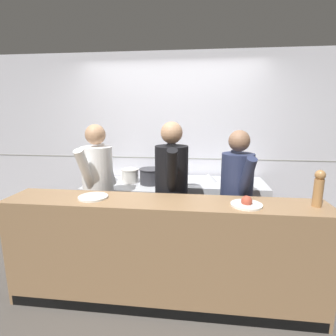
{
  "coord_description": "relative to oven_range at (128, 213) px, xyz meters",
  "views": [
    {
      "loc": [
        0.38,
        -2.35,
        1.8
      ],
      "look_at": [
        0.02,
        0.65,
        1.15
      ],
      "focal_mm": 28.0,
      "sensor_mm": 36.0,
      "label": 1
    }
  ],
  "objects": [
    {
      "name": "ground_plane",
      "position": [
        0.57,
        -0.96,
        -0.43
      ],
      "size": [
        14.0,
        14.0,
        0.0
      ],
      "primitive_type": "plane",
      "color": "#4C4742"
    },
    {
      "name": "wall_back_tiled",
      "position": [
        0.57,
        0.4,
        0.87
      ],
      "size": [
        8.0,
        0.06,
        2.6
      ],
      "color": "silver",
      "rests_on": "ground_plane"
    },
    {
      "name": "oven_range",
      "position": [
        0.0,
        0.0,
        0.0
      ],
      "size": [
        1.08,
        0.71,
        0.86
      ],
      "color": "#232326",
      "rests_on": "ground_plane"
    },
    {
      "name": "prep_counter",
      "position": [
        1.2,
        -0.0,
        0.02
      ],
      "size": [
        1.2,
        0.65,
        0.92
      ],
      "color": "#B7BABF",
      "rests_on": "ground_plane"
    },
    {
      "name": "pass_counter",
      "position": [
        0.64,
        -1.12,
        0.08
      ],
      "size": [
        2.89,
        0.45,
        1.02
      ],
      "color": "#93704C",
      "rests_on": "ground_plane"
    },
    {
      "name": "stock_pot",
      "position": [
        -0.36,
        0.03,
        0.51
      ],
      "size": [
        0.28,
        0.28,
        0.16
      ],
      "color": "beige",
      "rests_on": "oven_range"
    },
    {
      "name": "sauce_pot",
      "position": [
        0.03,
        0.05,
        0.53
      ],
      "size": [
        0.24,
        0.24,
        0.18
      ],
      "color": "beige",
      "rests_on": "oven_range"
    },
    {
      "name": "braising_pot",
      "position": [
        0.32,
        -0.0,
        0.54
      ],
      "size": [
        0.3,
        0.3,
        0.21
      ],
      "color": "#2D2D33",
      "rests_on": "oven_range"
    },
    {
      "name": "mixing_bowl_steel",
      "position": [
        1.08,
        0.02,
        0.53
      ],
      "size": [
        0.24,
        0.24,
        0.1
      ],
      "color": "#B7BABF",
      "rests_on": "prep_counter"
    },
    {
      "name": "chefs_knife",
      "position": [
        0.82,
        -0.15,
        0.49
      ],
      "size": [
        0.4,
        0.13,
        0.02
      ],
      "color": "#B7BABF",
      "rests_on": "prep_counter"
    },
    {
      "name": "plated_dish_main",
      "position": [
        -0.01,
        -1.11,
        0.6
      ],
      "size": [
        0.27,
        0.27,
        0.02
      ],
      "color": "white",
      "rests_on": "pass_counter"
    },
    {
      "name": "plated_dish_appetiser",
      "position": [
        1.36,
        -1.16,
        0.61
      ],
      "size": [
        0.26,
        0.26,
        0.09
      ],
      "color": "white",
      "rests_on": "pass_counter"
    },
    {
      "name": "pepper_mill",
      "position": [
        1.94,
        -1.1,
        0.76
      ],
      "size": [
        0.08,
        0.08,
        0.31
      ],
      "color": "#AD7A47",
      "rests_on": "pass_counter"
    },
    {
      "name": "chef_head_cook",
      "position": [
        -0.17,
        -0.59,
        0.5
      ],
      "size": [
        0.4,
        0.73,
        1.67
      ],
      "rotation": [
        0.0,
        0.0,
        -0.19
      ],
      "color": "black",
      "rests_on": "ground_plane"
    },
    {
      "name": "chef_sous",
      "position": [
        0.67,
        -0.65,
        0.52
      ],
      "size": [
        0.39,
        0.75,
        1.71
      ],
      "rotation": [
        0.0,
        0.0,
        0.12
      ],
      "color": "black",
      "rests_on": "ground_plane"
    },
    {
      "name": "chef_line",
      "position": [
        1.34,
        -0.64,
        0.47
      ],
      "size": [
        0.4,
        0.71,
        1.62
      ],
      "rotation": [
        0.0,
        0.0,
        0.26
      ],
      "color": "black",
      "rests_on": "ground_plane"
    }
  ]
}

